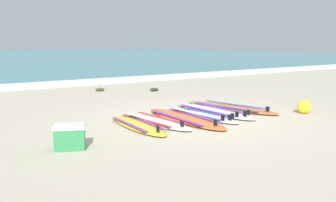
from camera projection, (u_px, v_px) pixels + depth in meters
name	position (u px, v px, depth m)	size (l,w,h in m)	color
ground_plane	(198.00, 120.00, 7.65)	(80.00, 80.00, 0.00)	#C1B599
wave_foam_strip	(69.00, 83.00, 13.97)	(80.00, 1.29, 0.11)	white
surfboard_0	(137.00, 125.00, 7.01)	(0.61, 2.05, 0.18)	yellow
surfboard_1	(153.00, 121.00, 7.39)	(0.76, 2.25, 0.18)	white
surfboard_2	(184.00, 118.00, 7.65)	(0.73, 2.58, 0.18)	orange
surfboard_3	(202.00, 115.00, 7.92)	(0.64, 2.07, 0.18)	silver
surfboard_4	(213.00, 111.00, 8.47)	(0.68, 2.54, 0.18)	silver
surfboard_5	(230.00, 107.00, 8.90)	(1.14, 2.64, 0.18)	orange
cooler_box	(70.00, 137.00, 5.54)	(0.55, 0.47, 0.38)	#338C4C
beach_ball	(304.00, 107.00, 8.32)	(0.31, 0.31, 0.31)	yellow
seaweed_clump_near_shoreline	(100.00, 89.00, 12.14)	(0.30, 0.24, 0.11)	#4C4228
seaweed_clump_mid_sand	(154.00, 90.00, 12.13)	(0.30, 0.24, 0.11)	#2D381E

